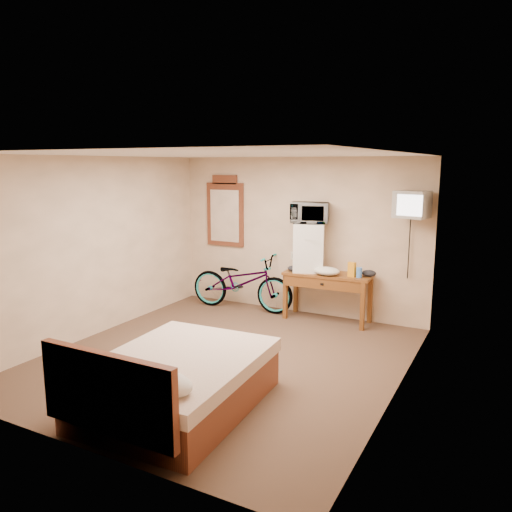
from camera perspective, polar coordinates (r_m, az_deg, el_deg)
name	(u,v)px	position (r m, az deg, el deg)	size (l,w,h in m)	color
room	(224,260)	(6.02, -3.69, -0.46)	(4.60, 4.64, 2.50)	#3F291F
desk	(327,281)	(7.68, 8.09, -2.90)	(1.35, 0.58, 0.75)	brown
mini_fridge	(309,247)	(7.75, 6.08, 1.01)	(0.57, 0.56, 0.75)	silver
microwave	(310,213)	(7.68, 6.16, 4.93)	(0.57, 0.39, 0.32)	silver
snack_bag	(352,269)	(7.48, 10.90, -1.52)	(0.11, 0.06, 0.22)	orange
blue_cup	(359,272)	(7.46, 11.71, -1.85)	(0.09, 0.09, 0.15)	#417FDF
cloth_cream	(327,271)	(7.54, 8.09, -1.72)	(0.40, 0.30, 0.12)	silver
cloth_dark_a	(295,269)	(7.74, 4.48, -1.44)	(0.24, 0.18, 0.09)	black
cloth_dark_b	(369,273)	(7.56, 12.78, -1.93)	(0.21, 0.17, 0.10)	black
crt_television	(412,204)	(7.21, 17.42, 5.64)	(0.50, 0.60, 0.37)	black
wall_mirror	(225,212)	(8.60, -3.55, 5.05)	(0.71, 0.04, 1.21)	brown
bicycle	(242,282)	(8.25, -1.62, -2.96)	(0.63, 1.79, 0.94)	black
bed	(173,382)	(5.09, -9.41, -13.98)	(1.52, 1.98, 0.90)	brown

